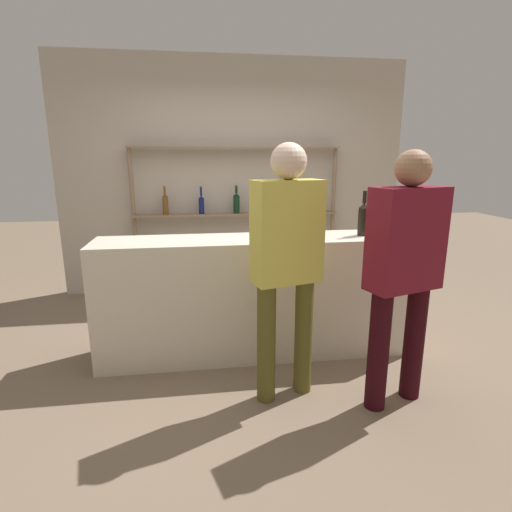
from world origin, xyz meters
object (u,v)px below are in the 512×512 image
object	(u,v)px
wine_glass	(381,221)
counter_bottle_2	(363,218)
counter_bottle_1	(307,222)
counter_bottle_0	(275,224)
customer_right	(404,264)
customer_center	(287,255)

from	to	relation	value
wine_glass	counter_bottle_2	bearing A→B (deg)	178.04
counter_bottle_1	wine_glass	distance (m)	0.66
counter_bottle_0	counter_bottle_1	world-z (taller)	counter_bottle_1
counter_bottle_2	customer_right	distance (m)	0.86
counter_bottle_2	customer_right	size ratio (longest dim) A/B	0.22
customer_right	customer_center	bearing A→B (deg)	59.08
counter_bottle_2	counter_bottle_0	bearing A→B (deg)	-175.96
customer_center	wine_glass	bearing A→B (deg)	-70.56
customer_center	counter_bottle_2	bearing A→B (deg)	-65.37
wine_glass	customer_center	bearing A→B (deg)	-145.54
wine_glass	customer_center	world-z (taller)	customer_center
counter_bottle_0	counter_bottle_2	distance (m)	0.76
counter_bottle_1	customer_center	distance (m)	0.66
counter_bottle_0	customer_right	xyz separation A→B (m)	(0.69, -0.79, -0.14)
counter_bottle_2	wine_glass	xyz separation A→B (m)	(0.16, -0.01, -0.02)
counter_bottle_1	counter_bottle_2	size ratio (longest dim) A/B	0.95
counter_bottle_2	customer_right	world-z (taller)	customer_right
counter_bottle_1	wine_glass	bearing A→B (deg)	6.35
counter_bottle_0	customer_center	xyz separation A→B (m)	(-0.03, -0.60, -0.11)
counter_bottle_2	counter_bottle_1	bearing A→B (deg)	-171.09
counter_bottle_0	counter_bottle_2	bearing A→B (deg)	4.04
counter_bottle_1	customer_right	size ratio (longest dim) A/B	0.21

